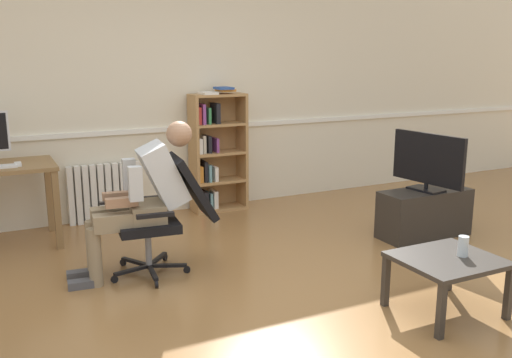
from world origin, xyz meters
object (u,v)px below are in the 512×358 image
object	(u,v)px
drinking_glass	(463,246)
computer_mouse	(18,164)
radiator	(105,193)
person_seated	(143,195)
tv_screen	(428,161)
coffee_table	(447,265)
tv_stand	(424,213)
bookshelf	(214,152)
office_chair	(168,209)

from	to	relation	value
drinking_glass	computer_mouse	bearing A→B (deg)	133.42
radiator	person_seated	bearing A→B (deg)	-90.89
person_seated	tv_screen	bearing A→B (deg)	90.49
computer_mouse	coffee_table	distance (m)	3.65
radiator	person_seated	distance (m)	1.65
person_seated	tv_stand	size ratio (longest dim) A/B	1.35
tv_stand	radiator	bearing A→B (deg)	144.58
radiator	drinking_glass	xyz separation A→B (m)	(1.72, -3.21, 0.16)
bookshelf	office_chair	distance (m)	1.86
bookshelf	person_seated	size ratio (longest dim) A/B	1.12
tv_stand	tv_screen	size ratio (longest dim) A/B	1.14
radiator	office_chair	size ratio (longest dim) A/B	0.79
computer_mouse	tv_stand	distance (m)	3.77
computer_mouse	coffee_table	bearing A→B (deg)	-47.52
radiator	drinking_glass	size ratio (longest dim) A/B	5.33
bookshelf	tv_stand	distance (m)	2.32
computer_mouse	tv_stand	bearing A→B (deg)	-21.45
tv_screen	computer_mouse	bearing A→B (deg)	60.32
tv_screen	coffee_table	xyz separation A→B (m)	(-1.02, -1.31, -0.40)
tv_stand	coffee_table	distance (m)	1.67
tv_screen	coffee_table	size ratio (longest dim) A/B	1.21
bookshelf	tv_stand	size ratio (longest dim) A/B	1.52
radiator	person_seated	xyz separation A→B (m)	(-0.03, -1.62, 0.35)
radiator	bookshelf	bearing A→B (deg)	-4.71
tv_screen	drinking_glass	bearing A→B (deg)	137.33
tv_stand	bookshelf	bearing A→B (deg)	128.98
computer_mouse	office_chair	world-z (taller)	office_chair
coffee_table	person_seated	bearing A→B (deg)	136.28
radiator	drinking_glass	distance (m)	3.64
bookshelf	person_seated	bearing A→B (deg)	-128.84
bookshelf	radiator	world-z (taller)	bookshelf
bookshelf	tv_stand	bearing A→B (deg)	-51.02
office_chair	bookshelf	bearing A→B (deg)	152.13
radiator	office_chair	world-z (taller)	office_chair
tv_stand	tv_screen	xyz separation A→B (m)	(0.00, 0.00, 0.51)
computer_mouse	bookshelf	distance (m)	2.08
office_chair	drinking_glass	bearing A→B (deg)	50.61
coffee_table	radiator	bearing A→B (deg)	116.87
computer_mouse	coffee_table	size ratio (longest dim) A/B	0.15
computer_mouse	person_seated	xyz separation A→B (m)	(0.81, -1.11, -0.12)
bookshelf	computer_mouse	bearing A→B (deg)	-168.56
person_seated	tv_stand	world-z (taller)	person_seated
coffee_table	drinking_glass	world-z (taller)	drinking_glass
radiator	tv_screen	size ratio (longest dim) A/B	0.94
office_chair	person_seated	size ratio (longest dim) A/B	0.78
bookshelf	tv_stand	world-z (taller)	bookshelf
coffee_table	tv_stand	bearing A→B (deg)	52.14
tv_screen	coffee_table	world-z (taller)	tv_screen
office_chair	drinking_glass	distance (m)	2.21
radiator	coffee_table	size ratio (longest dim) A/B	1.14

